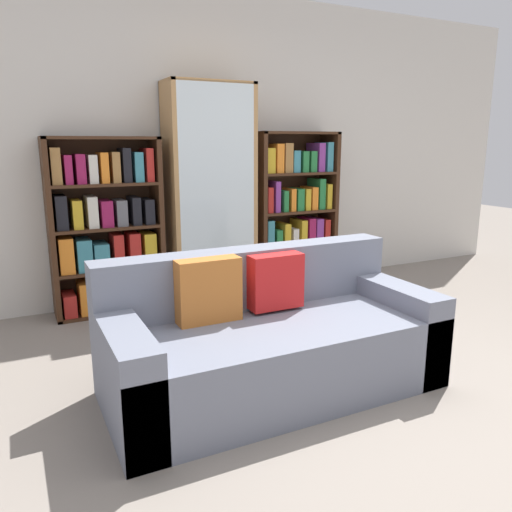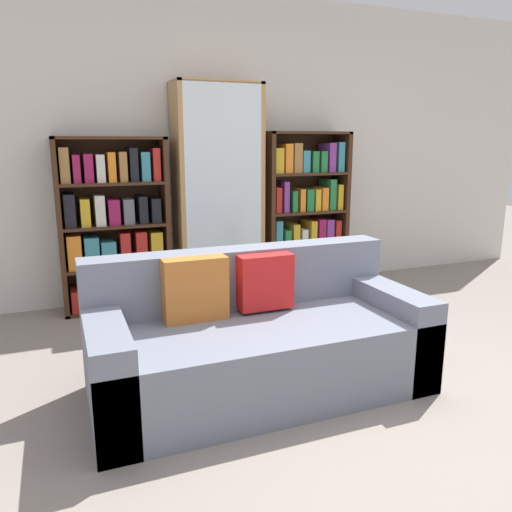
% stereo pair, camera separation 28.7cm
% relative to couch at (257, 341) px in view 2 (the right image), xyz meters
% --- Properties ---
extents(ground_plane, '(16.00, 16.00, 0.00)m').
position_rel_couch_xyz_m(ground_plane, '(0.52, -0.66, -0.28)').
color(ground_plane, gray).
extents(wall_back, '(7.06, 0.06, 2.70)m').
position_rel_couch_xyz_m(wall_back, '(0.52, 2.00, 1.07)').
color(wall_back, beige).
rests_on(wall_back, ground).
extents(couch, '(1.88, 0.84, 0.78)m').
position_rel_couch_xyz_m(couch, '(0.00, 0.00, 0.00)').
color(couch, slate).
rests_on(couch, ground).
extents(bookshelf_left, '(0.90, 0.32, 1.45)m').
position_rel_couch_xyz_m(bookshelf_left, '(-0.57, 1.79, 0.41)').
color(bookshelf_left, '#3D2314').
rests_on(bookshelf_left, ground).
extents(display_cabinet, '(0.76, 0.36, 1.90)m').
position_rel_couch_xyz_m(display_cabinet, '(0.34, 1.78, 0.67)').
color(display_cabinet, '#AD7F4C').
rests_on(display_cabinet, ground).
extents(bookshelf_right, '(0.83, 0.32, 1.50)m').
position_rel_couch_xyz_m(bookshelf_right, '(1.22, 1.79, 0.43)').
color(bookshelf_right, '#3D2314').
rests_on(bookshelf_right, ground).
extents(wine_bottle, '(0.08, 0.08, 0.36)m').
position_rel_couch_xyz_m(wine_bottle, '(0.65, 1.24, -0.14)').
color(wine_bottle, black).
rests_on(wine_bottle, ground).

